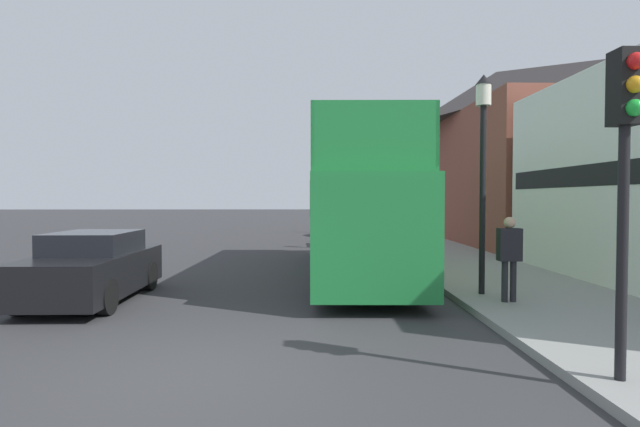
% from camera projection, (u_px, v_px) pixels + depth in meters
% --- Properties ---
extents(ground_plane, '(144.00, 144.00, 0.00)m').
position_uv_depth(ground_plane, '(282.00, 239.00, 27.12)').
color(ground_plane, '#333335').
extents(sidewalk, '(3.83, 108.00, 0.14)m').
position_uv_depth(sidewalk, '(413.00, 243.00, 24.25)').
color(sidewalk, gray).
rests_on(sidewalk, ground_plane).
extents(brick_terrace_rear, '(6.00, 18.17, 8.97)m').
position_uv_depth(brick_terrace_rear, '(495.00, 156.00, 26.71)').
color(brick_terrace_rear, brown).
rests_on(brick_terrace_rear, ground_plane).
extents(tour_bus, '(2.73, 10.86, 4.09)m').
position_uv_depth(tour_bus, '(357.00, 213.00, 14.62)').
color(tour_bus, '#1E7A38').
rests_on(tour_bus, ground_plane).
extents(parked_car_ahead_of_bus, '(1.89, 4.29, 1.50)m').
position_uv_depth(parked_car_ahead_of_bus, '(354.00, 231.00, 23.09)').
color(parked_car_ahead_of_bus, maroon).
rests_on(parked_car_ahead_of_bus, ground_plane).
extents(parked_car_far_side, '(1.88, 4.16, 1.50)m').
position_uv_depth(parked_car_far_side, '(92.00, 268.00, 10.77)').
color(parked_car_far_side, black).
rests_on(parked_car_far_side, ground_plane).
extents(pedestrian_second, '(0.45, 0.25, 1.72)m').
position_uv_depth(pedestrian_second, '(509.00, 251.00, 10.02)').
color(pedestrian_second, '#232328').
rests_on(pedestrian_second, sidewalk).
extents(traffic_signal, '(0.28, 0.42, 3.76)m').
position_uv_depth(traffic_signal, '(626.00, 139.00, 5.63)').
color(traffic_signal, black).
rests_on(traffic_signal, sidewalk).
extents(lamp_post_nearest, '(0.35, 0.35, 4.76)m').
position_uv_depth(lamp_post_nearest, '(483.00, 143.00, 10.80)').
color(lamp_post_nearest, black).
rests_on(lamp_post_nearest, sidewalk).
extents(lamp_post_second, '(0.35, 0.35, 4.71)m').
position_uv_depth(lamp_post_second, '(395.00, 170.00, 20.62)').
color(lamp_post_second, black).
rests_on(lamp_post_second, sidewalk).
extents(lamp_post_third, '(0.35, 0.35, 4.80)m').
position_uv_depth(lamp_post_third, '(368.00, 178.00, 30.44)').
color(lamp_post_third, black).
rests_on(lamp_post_third, sidewalk).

